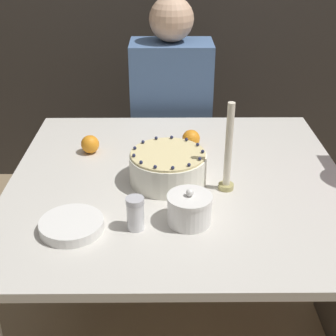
{
  "coord_description": "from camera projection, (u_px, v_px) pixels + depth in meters",
  "views": [
    {
      "loc": [
        -0.05,
        -1.47,
        1.57
      ],
      "look_at": [
        -0.04,
        -0.01,
        0.79
      ],
      "focal_mm": 50.0,
      "sensor_mm": 36.0,
      "label": 1
    }
  ],
  "objects": [
    {
      "name": "ground_plane",
      "position": [
        176.0,
        326.0,
        2.04
      ],
      "size": [
        12.0,
        12.0,
        0.0
      ],
      "primitive_type": "plane",
      "color": "#8C7556"
    },
    {
      "name": "dining_table",
      "position": [
        178.0,
        204.0,
        1.74
      ],
      "size": [
        1.21,
        1.17,
        0.74
      ],
      "color": "beige",
      "rests_on": "ground_plane"
    },
    {
      "name": "cake",
      "position": [
        168.0,
        167.0,
        1.65
      ],
      "size": [
        0.27,
        0.27,
        0.12
      ],
      "color": "white",
      "rests_on": "dining_table"
    },
    {
      "name": "sugar_bowl",
      "position": [
        189.0,
        209.0,
        1.42
      ],
      "size": [
        0.14,
        0.14,
        0.12
      ],
      "color": "white",
      "rests_on": "dining_table"
    },
    {
      "name": "sugar_shaker",
      "position": [
        135.0,
        213.0,
        1.39
      ],
      "size": [
        0.06,
        0.06,
        0.11
      ],
      "color": "white",
      "rests_on": "dining_table"
    },
    {
      "name": "plate_stack",
      "position": [
        72.0,
        225.0,
        1.4
      ],
      "size": [
        0.19,
        0.19,
        0.03
      ],
      "color": "white",
      "rests_on": "dining_table"
    },
    {
      "name": "candle",
      "position": [
        228.0,
        155.0,
        1.56
      ],
      "size": [
        0.05,
        0.05,
        0.32
      ],
      "color": "tan",
      "rests_on": "dining_table"
    },
    {
      "name": "orange_fruit_0",
      "position": [
        191.0,
        139.0,
        1.9
      ],
      "size": [
        0.07,
        0.07,
        0.07
      ],
      "color": "orange",
      "rests_on": "dining_table"
    },
    {
      "name": "orange_fruit_1",
      "position": [
        90.0,
        144.0,
        1.86
      ],
      "size": [
        0.07,
        0.07,
        0.07
      ],
      "color": "orange",
      "rests_on": "dining_table"
    },
    {
      "name": "person_man_blue_shirt",
      "position": [
        171.0,
        136.0,
        2.46
      ],
      "size": [
        0.4,
        0.34,
        1.26
      ],
      "rotation": [
        0.0,
        0.0,
        3.14
      ],
      "color": "#2D2D38",
      "rests_on": "ground_plane"
    }
  ]
}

